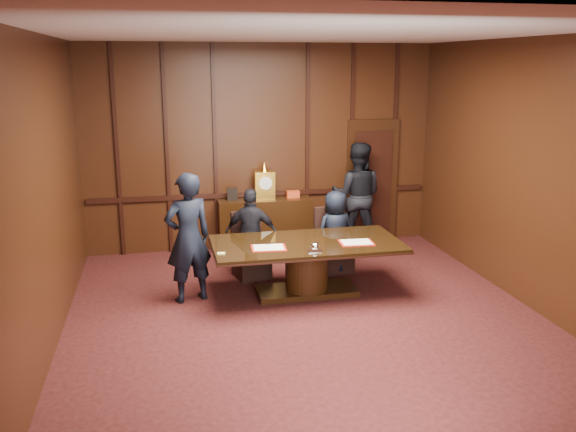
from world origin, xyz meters
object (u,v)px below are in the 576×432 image
at_px(sideboard, 265,222).
at_px(signatory_right, 335,232).
at_px(conference_table, 307,259).
at_px(witness_right, 357,195).
at_px(signatory_left, 252,234).
at_px(witness_left, 188,238).

height_order(sideboard, signatory_right, sideboard).
bearing_deg(conference_table, witness_right, 55.52).
bearing_deg(conference_table, sideboard, 95.36).
relative_size(conference_table, witness_right, 1.41).
distance_m(signatory_left, witness_right, 2.40).
distance_m(witness_left, witness_right, 3.57).
xyz_separation_m(witness_left, witness_right, (3.01, 1.93, 0.04)).
xyz_separation_m(signatory_left, witness_right, (2.04, 1.23, 0.24)).
relative_size(sideboard, conference_table, 0.61).
relative_size(sideboard, signatory_right, 1.24).
bearing_deg(conference_table, signatory_left, 129.09).
height_order(signatory_right, witness_left, witness_left).
relative_size(signatory_left, witness_right, 0.74).
height_order(signatory_left, witness_right, witness_right).
relative_size(conference_table, signatory_right, 2.03).
distance_m(signatory_left, witness_left, 1.21).
relative_size(witness_left, witness_right, 0.96).
bearing_deg(sideboard, witness_left, -124.04).
distance_m(sideboard, conference_table, 2.20).
xyz_separation_m(sideboard, witness_left, (-1.41, -2.09, 0.40)).
height_order(conference_table, signatory_right, signatory_right).
distance_m(sideboard, signatory_right, 1.64).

